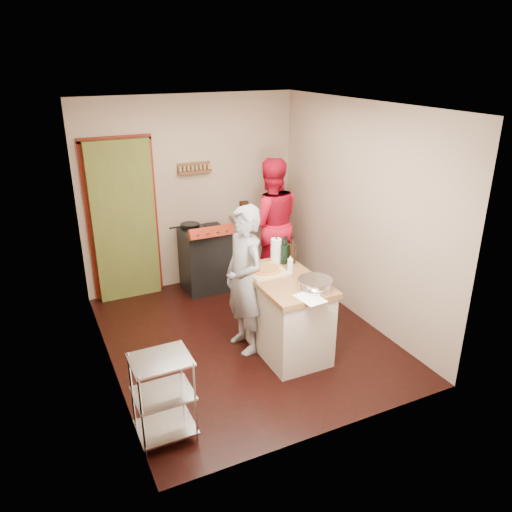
# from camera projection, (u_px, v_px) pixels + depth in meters

# --- Properties ---
(floor) EXTENTS (3.50, 3.50, 0.00)m
(floor) POSITION_uv_depth(u_px,v_px,m) (245.00, 337.00, 5.81)
(floor) COLOR black
(floor) RESTS_ON ground
(back_wall) EXTENTS (3.00, 0.44, 2.60)m
(back_wall) POSITION_uv_depth(u_px,v_px,m) (145.00, 210.00, 6.62)
(back_wall) COLOR tan
(back_wall) RESTS_ON ground
(left_wall) EXTENTS (0.04, 3.50, 2.60)m
(left_wall) POSITION_uv_depth(u_px,v_px,m) (100.00, 254.00, 4.73)
(left_wall) COLOR tan
(left_wall) RESTS_ON ground
(right_wall) EXTENTS (0.04, 3.50, 2.60)m
(right_wall) POSITION_uv_depth(u_px,v_px,m) (359.00, 214.00, 5.92)
(right_wall) COLOR tan
(right_wall) RESTS_ON ground
(ceiling) EXTENTS (3.00, 3.50, 0.02)m
(ceiling) POSITION_uv_depth(u_px,v_px,m) (242.00, 104.00, 4.83)
(ceiling) COLOR white
(ceiling) RESTS_ON back_wall
(stove) EXTENTS (0.60, 0.63, 1.00)m
(stove) POSITION_uv_depth(u_px,v_px,m) (205.00, 258.00, 6.85)
(stove) COLOR black
(stove) RESTS_ON ground
(wire_shelving) EXTENTS (0.48, 0.40, 0.80)m
(wire_shelving) POSITION_uv_depth(u_px,v_px,m) (163.00, 395.00, 4.14)
(wire_shelving) COLOR silver
(wire_shelving) RESTS_ON ground
(island) EXTENTS (0.68, 1.25, 1.17)m
(island) POSITION_uv_depth(u_px,v_px,m) (285.00, 312.00, 5.42)
(island) COLOR beige
(island) RESTS_ON ground
(person_stripe) EXTENTS (0.45, 0.63, 1.65)m
(person_stripe) POSITION_uv_depth(u_px,v_px,m) (244.00, 280.00, 5.31)
(person_stripe) COLOR #B6B5BA
(person_stripe) RESTS_ON ground
(person_red) EXTENTS (1.01, 0.87, 1.80)m
(person_red) POSITION_uv_depth(u_px,v_px,m) (270.00, 223.00, 6.85)
(person_red) COLOR red
(person_red) RESTS_ON ground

